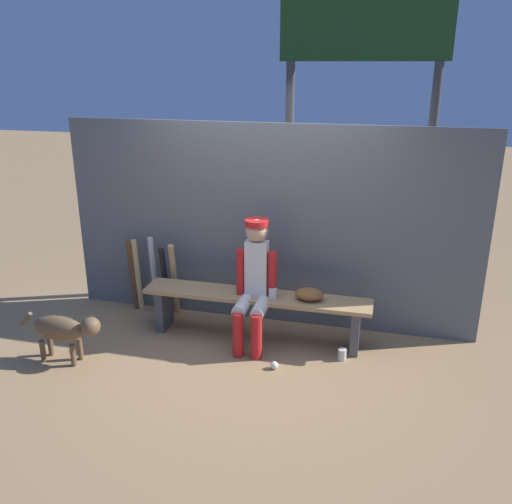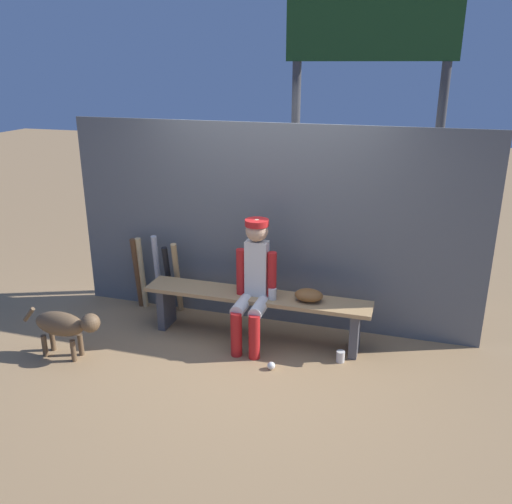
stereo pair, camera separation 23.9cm
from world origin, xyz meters
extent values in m
plane|color=#9E7A51|center=(0.00, 0.00, 0.00)|extent=(30.00, 30.00, 0.00)
cube|color=#595E63|center=(0.00, 0.46, 1.06)|extent=(4.37, 0.03, 2.13)
cube|color=tan|center=(0.00, 0.00, 0.47)|extent=(2.30, 0.36, 0.04)
cube|color=#4C4C51|center=(-1.00, 0.00, 0.23)|extent=(0.08, 0.29, 0.45)
cube|color=#4C4C51|center=(1.00, 0.00, 0.23)|extent=(0.08, 0.29, 0.45)
cube|color=silver|center=(0.01, 0.00, 0.77)|extent=(0.22, 0.13, 0.56)
sphere|color=tan|center=(0.01, 0.00, 1.16)|extent=(0.22, 0.22, 0.22)
cylinder|color=red|center=(0.01, 0.00, 1.24)|extent=(0.23, 0.23, 0.06)
cylinder|color=silver|center=(-0.08, -0.19, 0.45)|extent=(0.13, 0.38, 0.13)
cylinder|color=red|center=(-0.08, -0.38, 0.23)|extent=(0.11, 0.11, 0.45)
cylinder|color=red|center=(-0.15, -0.02, 0.72)|extent=(0.09, 0.09, 0.48)
cylinder|color=silver|center=(0.10, -0.19, 0.45)|extent=(0.13, 0.38, 0.13)
cylinder|color=red|center=(0.10, -0.38, 0.23)|extent=(0.11, 0.11, 0.45)
cylinder|color=red|center=(0.17, -0.02, 0.72)|extent=(0.09, 0.09, 0.48)
ellipsoid|color=brown|center=(0.54, 0.00, 0.55)|extent=(0.28, 0.20, 0.12)
cylinder|color=tan|center=(-1.00, 0.30, 0.43)|extent=(0.11, 0.26, 0.87)
cylinder|color=black|center=(-1.10, 0.28, 0.40)|extent=(0.07, 0.18, 0.80)
cylinder|color=#B7B7BC|center=(-1.25, 0.32, 0.45)|extent=(0.07, 0.16, 0.90)
cylinder|color=tan|center=(-1.45, 0.33, 0.43)|extent=(0.07, 0.14, 0.85)
cylinder|color=brown|center=(-1.51, 0.32, 0.42)|extent=(0.06, 0.16, 0.85)
sphere|color=white|center=(0.31, -0.53, 0.04)|extent=(0.07, 0.07, 0.07)
cylinder|color=silver|center=(0.90, -0.21, 0.06)|extent=(0.08, 0.08, 0.11)
cylinder|color=silver|center=(0.19, -0.06, 0.55)|extent=(0.08, 0.08, 0.11)
cylinder|color=#3F3F42|center=(0.03, 1.47, 1.35)|extent=(0.10, 0.10, 2.69)
cylinder|color=#3F3F42|center=(1.61, 1.47, 1.35)|extent=(0.10, 0.10, 2.69)
cube|color=#1E471E|center=(0.82, 1.47, 3.13)|extent=(1.82, 0.08, 0.88)
ellipsoid|color=brown|center=(-1.68, -0.88, 0.34)|extent=(0.52, 0.20, 0.24)
sphere|color=brown|center=(-1.34, -0.88, 0.40)|extent=(0.18, 0.18, 0.18)
cylinder|color=brown|center=(-2.02, -0.88, 0.39)|extent=(0.15, 0.04, 0.16)
cylinder|color=brown|center=(-1.52, -0.82, 0.11)|extent=(0.05, 0.05, 0.22)
cylinder|color=brown|center=(-1.52, -0.94, 0.11)|extent=(0.05, 0.05, 0.22)
cylinder|color=brown|center=(-1.84, -0.82, 0.11)|extent=(0.05, 0.05, 0.22)
cylinder|color=brown|center=(-1.84, -0.94, 0.11)|extent=(0.05, 0.05, 0.22)
camera|label=1|loc=(1.20, -4.78, 2.68)|focal=37.71mm
camera|label=2|loc=(1.43, -4.71, 2.68)|focal=37.71mm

